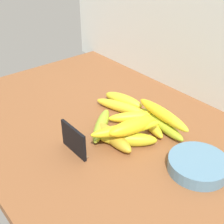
{
  "coord_description": "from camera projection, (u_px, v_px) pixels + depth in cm",
  "views": [
    {
      "loc": [
        66.08,
        -48.98,
        58.83
      ],
      "look_at": [
        2.98,
        2.88,
        8.0
      ],
      "focal_mm": 48.93,
      "sensor_mm": 36.0,
      "label": 1
    }
  ],
  "objects": [
    {
      "name": "counter_top",
      "position": [
        99.0,
        128.0,
        1.0
      ],
      "size": [
        110.0,
        76.0,
        3.0
      ],
      "primitive_type": "cube",
      "color": "brown",
      "rests_on": "ground"
    },
    {
      "name": "back_wall",
      "position": [
        189.0,
        5.0,
        1.03
      ],
      "size": [
        130.0,
        2.0,
        70.0
      ],
      "primitive_type": "cube",
      "color": "silver",
      "rests_on": "ground"
    },
    {
      "name": "chalkboard_sign",
      "position": [
        74.0,
        141.0,
        0.85
      ],
      "size": [
        11.0,
        1.8,
        8.4
      ],
      "color": "black",
      "rests_on": "counter_top"
    },
    {
      "name": "fruit_bowl",
      "position": [
        198.0,
        165.0,
        0.8
      ],
      "size": [
        15.9,
        15.9,
        3.48
      ],
      "primitive_type": "cylinder",
      "color": "slate",
      "rests_on": "counter_top"
    },
    {
      "name": "banana_0",
      "position": [
        121.0,
        107.0,
        1.05
      ],
      "size": [
        19.53,
        10.28,
        3.54
      ],
      "primitive_type": "ellipsoid",
      "rotation": [
        0.0,
        0.0,
        3.51
      ],
      "color": "yellow",
      "rests_on": "counter_top"
    },
    {
      "name": "banana_1",
      "position": [
        123.0,
        100.0,
        1.08
      ],
      "size": [
        15.96,
        7.79,
        4.22
      ],
      "primitive_type": "ellipsoid",
      "rotation": [
        0.0,
        0.0,
        0.24
      ],
      "color": "gold",
      "rests_on": "counter_top"
    },
    {
      "name": "banana_2",
      "position": [
        161.0,
        124.0,
        0.96
      ],
      "size": [
        21.01,
        6.78,
        3.6
      ],
      "primitive_type": "ellipsoid",
      "rotation": [
        0.0,
        0.0,
        2.99
      ],
      "color": "#A0B628",
      "rests_on": "counter_top"
    },
    {
      "name": "banana_3",
      "position": [
        112.0,
        137.0,
        0.9
      ],
      "size": [
        17.53,
        5.28,
        4.25
      ],
      "primitive_type": "ellipsoid",
      "rotation": [
        0.0,
        0.0,
        6.22
      ],
      "color": "gold",
      "rests_on": "counter_top"
    },
    {
      "name": "banana_4",
      "position": [
        101.0,
        125.0,
        0.96
      ],
      "size": [
        14.54,
        16.23,
        3.64
      ],
      "primitive_type": "ellipsoid",
      "rotation": [
        0.0,
        0.0,
        5.42
      ],
      "color": "#96B42E",
      "rests_on": "counter_top"
    },
    {
      "name": "banana_5",
      "position": [
        137.0,
        117.0,
        1.0
      ],
      "size": [
        12.93,
        17.65,
        3.67
      ],
      "primitive_type": "ellipsoid",
      "rotation": [
        0.0,
        0.0,
        1.01
      ],
      "color": "yellow",
      "rests_on": "counter_top"
    },
    {
      "name": "banana_6",
      "position": [
        129.0,
        139.0,
        0.89
      ],
      "size": [
        14.63,
        15.09,
        4.2
      ],
      "primitive_type": "ellipsoid",
      "rotation": [
        0.0,
        0.0,
        3.95
      ],
      "color": "gold",
      "rests_on": "counter_top"
    },
    {
      "name": "banana_7",
      "position": [
        150.0,
        123.0,
        0.97
      ],
      "size": [
        16.51,
        8.48,
        3.36
      ],
      "primitive_type": "ellipsoid",
      "rotation": [
        0.0,
        0.0,
        5.95
      ],
      "color": "yellow",
      "rests_on": "counter_top"
    },
    {
      "name": "banana_8",
      "position": [
        165.0,
        115.0,
        0.94
      ],
      "size": [
        20.41,
        6.08,
        3.47
      ],
      "primitive_type": "ellipsoid",
      "rotation": [
        0.0,
        0.0,
        3.01
      ],
      "color": "yellow",
      "rests_on": "banana_2"
    },
    {
      "name": "banana_9",
      "position": [
        126.0,
        129.0,
        0.87
      ],
      "size": [
        10.79,
        20.54,
        3.27
      ],
      "primitive_type": "ellipsoid",
      "rotation": [
        0.0,
        0.0,
        4.33
      ],
      "color": "yellow",
      "rests_on": "banana_6"
    },
    {
      "name": "banana_10",
      "position": [
        162.0,
        113.0,
        0.95
      ],
      "size": [
        20.9,
        5.52,
        3.55
      ],
      "primitive_type": "ellipsoid",
      "rotation": [
        0.0,
        0.0,
        3.05
      ],
      "color": "yellow",
      "rests_on": "banana_2"
    },
    {
      "name": "banana_11",
      "position": [
        132.0,
        126.0,
        0.87
      ],
      "size": [
        7.09,
        15.72,
        4.37
      ],
      "primitive_type": "ellipsoid",
      "rotation": [
        0.0,
        0.0,
        4.53
      ],
      "color": "yellow",
      "rests_on": "banana_6"
    }
  ]
}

